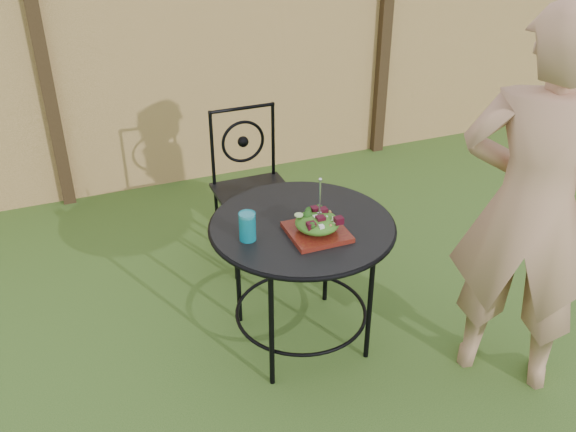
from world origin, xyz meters
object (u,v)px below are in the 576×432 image
object	(u,v)px
patio_chair	(252,183)
salad_plate	(317,232)
diner	(531,210)
patio_table	(302,247)

from	to	relation	value
patio_chair	salad_plate	bearing A→B (deg)	-90.89
patio_chair	diner	size ratio (longest dim) A/B	0.51
patio_table	patio_chair	size ratio (longest dim) A/B	0.97
patio_chair	patio_table	bearing A→B (deg)	-92.67
salad_plate	patio_chair	bearing A→B (deg)	89.11
patio_table	patio_chair	world-z (taller)	patio_chair
patio_table	patio_chair	bearing A→B (deg)	87.33
patio_table	patio_chair	distance (m)	0.91
patio_chair	salad_plate	xyz separation A→B (m)	(-0.02, -1.03, 0.23)
patio_chair	diner	world-z (taller)	diner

